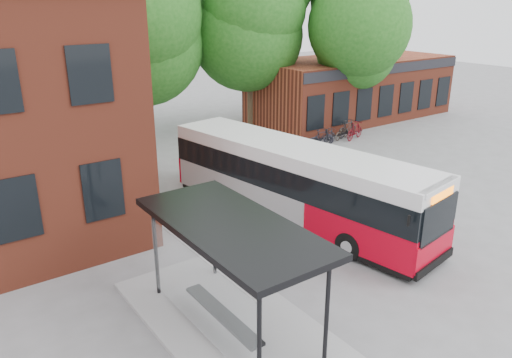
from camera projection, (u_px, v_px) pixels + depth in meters
ground at (335, 260)px, 15.72m from camera, size 100.00×100.00×0.00m
shop_row at (352, 88)px, 33.95m from camera, size 14.00×6.20×4.00m
bus_shelter at (232, 277)px, 12.00m from camera, size 3.60×7.00×2.90m
bike_rail at (330, 139)px, 28.38m from camera, size 5.20×0.10×0.38m
tree_0 at (0, 51)px, 22.78m from camera, size 7.92×7.92×11.00m
tree_1 at (136, 48)px, 27.48m from camera, size 7.92×7.92×10.40m
tree_2 at (251, 38)px, 30.45m from camera, size 7.92×7.92×11.00m
tree_3 at (355, 53)px, 30.42m from camera, size 7.04×7.04×9.28m
city_bus at (295, 184)px, 18.11m from camera, size 4.06×11.36×2.83m
bicycle_1 at (321, 138)px, 27.57m from camera, size 1.66×0.51×0.99m
bicycle_2 at (320, 139)px, 27.69m from camera, size 1.68×0.91×0.84m
bicycle_3 at (329, 137)px, 27.86m from camera, size 1.61×0.94×0.94m
bicycle_5 at (347, 128)px, 29.42m from camera, size 1.80×0.76×1.05m
bicycle_6 at (342, 132)px, 29.05m from camera, size 1.63×0.98×0.81m
bicycle_7 at (355, 131)px, 28.92m from camera, size 1.82×0.98×1.05m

